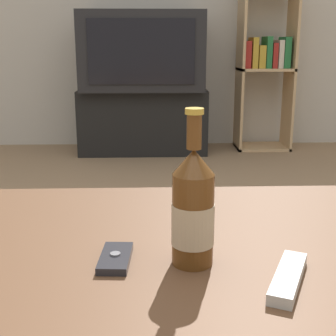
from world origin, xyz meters
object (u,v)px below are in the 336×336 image
(remote_control, at_px, (288,278))
(beer_bottle, at_px, (193,210))
(television, at_px, (142,51))
(cell_phone, at_px, (115,258))
(bookshelf, at_px, (266,64))
(tv_stand, at_px, (143,121))

(remote_control, bearing_deg, beer_bottle, 177.34)
(television, xyz_separation_m, beer_bottle, (0.14, -2.80, -0.23))
(television, relative_size, beer_bottle, 3.13)
(cell_phone, bearing_deg, television, 93.62)
(bookshelf, distance_m, beer_bottle, 2.99)
(bookshelf, bearing_deg, cell_phone, -108.36)
(beer_bottle, relative_size, remote_control, 1.64)
(bookshelf, bearing_deg, television, -175.08)
(tv_stand, xyz_separation_m, cell_phone, (-0.00, -2.79, 0.20))
(tv_stand, relative_size, beer_bottle, 3.38)
(tv_stand, xyz_separation_m, bookshelf, (0.95, 0.08, 0.43))
(beer_bottle, xyz_separation_m, cell_phone, (-0.14, 0.01, -0.10))
(television, relative_size, bookshelf, 0.72)
(television, bearing_deg, beer_bottle, -87.17)
(bookshelf, relative_size, cell_phone, 10.60)
(bookshelf, xyz_separation_m, remote_control, (-0.66, -2.96, -0.22))
(cell_phone, bearing_deg, beer_bottle, -0.11)
(television, distance_m, beer_bottle, 2.81)
(television, height_order, remote_control, television)
(television, height_order, beer_bottle, television)
(beer_bottle, relative_size, cell_phone, 2.42)
(television, distance_m, bookshelf, 0.96)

